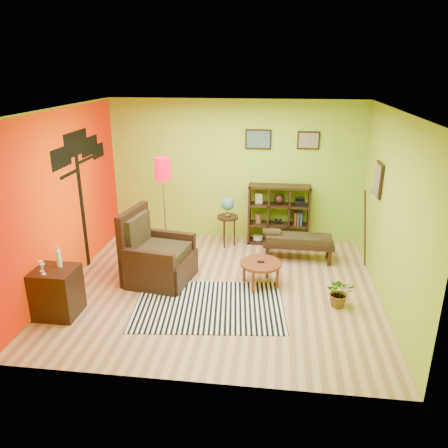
# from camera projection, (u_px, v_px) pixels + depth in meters

# --- Properties ---
(ground) EXTENTS (5.00, 5.00, 0.00)m
(ground) POSITION_uv_depth(u_px,v_px,m) (220.00, 288.00, 7.06)
(ground) COLOR tan
(ground) RESTS_ON ground
(room_shell) EXTENTS (5.04, 4.54, 2.82)m
(room_shell) POSITION_uv_depth(u_px,v_px,m) (214.00, 179.00, 6.46)
(room_shell) COLOR #A1CD2E
(room_shell) RESTS_ON ground
(zebra_rug) EXTENTS (2.35, 1.73, 0.01)m
(zebra_rug) POSITION_uv_depth(u_px,v_px,m) (209.00, 306.00, 6.52)
(zebra_rug) COLOR white
(zebra_rug) RESTS_ON ground
(coffee_table) EXTENTS (0.66, 0.66, 0.42)m
(coffee_table) POSITION_uv_depth(u_px,v_px,m) (261.00, 265.00, 7.04)
(coffee_table) COLOR maroon
(coffee_table) RESTS_ON ground
(armchair) EXTENTS (1.14, 1.14, 1.21)m
(armchair) POSITION_uv_depth(u_px,v_px,m) (156.00, 259.00, 7.22)
(armchair) COLOR black
(armchair) RESTS_ON ground
(side_cabinet) EXTENTS (0.60, 0.55, 1.03)m
(side_cabinet) POSITION_uv_depth(u_px,v_px,m) (56.00, 292.00, 6.19)
(side_cabinet) COLOR black
(side_cabinet) RESTS_ON ground
(floor_lamp) EXTENTS (0.29, 0.29, 1.90)m
(floor_lamp) POSITION_uv_depth(u_px,v_px,m) (163.00, 178.00, 7.56)
(floor_lamp) COLOR silver
(floor_lamp) RESTS_ON ground
(globe_table) EXTENTS (0.41, 0.41, 1.01)m
(globe_table) POSITION_uv_depth(u_px,v_px,m) (228.00, 209.00, 8.45)
(globe_table) COLOR black
(globe_table) RESTS_ON ground
(cube_shelf) EXTENTS (1.20, 0.35, 1.20)m
(cube_shelf) POSITION_uv_depth(u_px,v_px,m) (279.00, 215.00, 8.63)
(cube_shelf) COLOR black
(cube_shelf) RESTS_ON ground
(bench) EXTENTS (1.29, 0.48, 0.59)m
(bench) POSITION_uv_depth(u_px,v_px,m) (297.00, 241.00, 7.96)
(bench) COLOR black
(bench) RESTS_ON ground
(potted_plant) EXTENTS (0.41, 0.46, 0.36)m
(potted_plant) POSITION_uv_depth(u_px,v_px,m) (339.00, 295.00, 6.47)
(potted_plant) COLOR #26661E
(potted_plant) RESTS_ON ground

